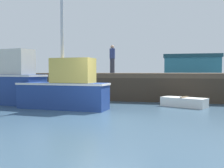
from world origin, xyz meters
TOP-DOWN VIEW (x-y plane):
  - ground at (0.00, 0.00)m, footprint 120.00×160.00m
  - pier at (1.04, 7.95)m, footprint 14.38×6.84m
  - fishing_boat_near_left at (-5.43, 2.70)m, footprint 3.72×2.03m
  - fishing_boat_near_right at (-2.20, 1.76)m, footprint 3.97×1.35m
  - rowboat at (2.66, 3.63)m, footprint 2.11×1.55m
  - dockworker at (-1.55, 7.57)m, footprint 0.34×0.34m
  - warehouse at (4.62, 32.82)m, footprint 8.01×6.05m
  - mooring_buoy_foreground at (-2.93, 1.60)m, footprint 0.53×0.53m

SIDE VIEW (x-z plane):
  - ground at x=0.00m, z-range -0.10..0.00m
  - rowboat at x=2.66m, z-range -0.02..0.43m
  - mooring_buoy_foreground at x=-2.93m, z-range -0.04..0.73m
  - fishing_boat_near_right at x=-2.20m, z-range -1.64..3.38m
  - fishing_boat_near_left at x=-5.43m, z-range -0.25..2.35m
  - pier at x=1.04m, z-range 0.48..1.96m
  - warehouse at x=4.62m, z-range 0.02..4.11m
  - dockworker at x=-1.55m, z-range 1.48..3.22m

